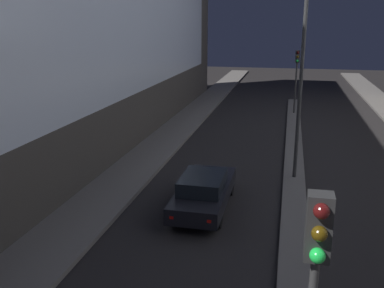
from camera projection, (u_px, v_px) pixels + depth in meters
median_strip at (294, 164)px, 21.18m from camera, size 0.94×36.65×0.14m
traffic_light_near at (314, 284)px, 5.56m from camera, size 0.32×0.42×4.68m
traffic_light_mid at (297, 68)px, 31.73m from camera, size 0.32×0.42×4.68m
street_lamp at (305, 21)px, 17.37m from camera, size 0.59×0.59×9.53m
car_left_lane at (204, 191)px, 16.06m from camera, size 1.80×4.78×1.44m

